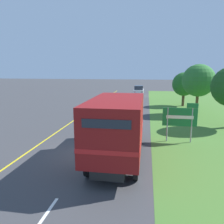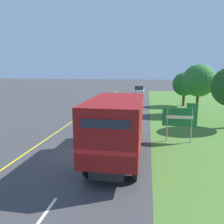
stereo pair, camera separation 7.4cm
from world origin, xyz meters
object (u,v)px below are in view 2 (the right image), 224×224
(lead_car_white, at_px, (106,103))
(highway_sign, at_px, (180,118))
(lead_car_white_ahead, at_px, (139,91))
(roadside_tree_mid, at_px, (199,81))
(roadside_tree_far, at_px, (184,84))
(horse_trailer_truck, at_px, (118,124))

(lead_car_white, bearing_deg, highway_sign, -55.88)
(lead_car_white_ahead, relative_size, roadside_tree_mid, 0.74)
(highway_sign, bearing_deg, lead_car_white, 124.12)
(highway_sign, xyz_separation_m, roadside_tree_mid, (3.19, 10.02, 2.04))
(highway_sign, height_order, roadside_tree_far, roadside_tree_far)
(horse_trailer_truck, relative_size, roadside_tree_far, 1.74)
(roadside_tree_mid, bearing_deg, highway_sign, -107.64)
(horse_trailer_truck, bearing_deg, roadside_tree_mid, 62.47)
(lead_car_white_ahead, relative_size, roadside_tree_far, 0.89)
(roadside_tree_mid, bearing_deg, horse_trailer_truck, -117.53)
(roadside_tree_mid, bearing_deg, lead_car_white, 176.26)
(horse_trailer_truck, distance_m, lead_car_white_ahead, 30.12)
(roadside_tree_far, bearing_deg, roadside_tree_mid, -84.46)
(horse_trailer_truck, xyz_separation_m, highway_sign, (3.80, 3.39, -0.24))
(lead_car_white_ahead, distance_m, highway_sign, 27.00)
(highway_sign, xyz_separation_m, roadside_tree_far, (2.63, 15.79, 1.27))
(lead_car_white_ahead, bearing_deg, horse_trailer_truck, -89.93)
(highway_sign, height_order, roadside_tree_mid, roadside_tree_mid)
(horse_trailer_truck, distance_m, roadside_tree_far, 20.26)
(horse_trailer_truck, distance_m, lead_car_white, 14.55)
(horse_trailer_truck, relative_size, lead_car_white_ahead, 1.95)
(highway_sign, relative_size, roadside_tree_mid, 0.49)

